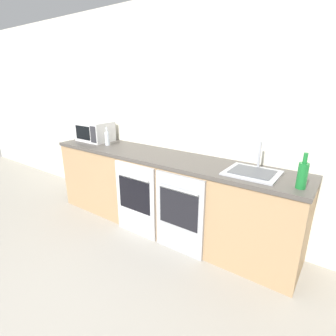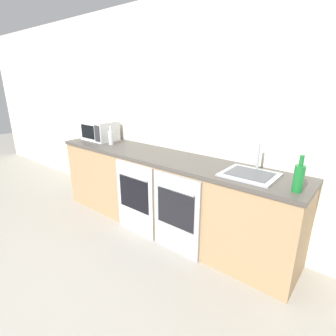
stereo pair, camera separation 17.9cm
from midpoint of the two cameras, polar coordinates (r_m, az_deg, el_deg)
The scene contains 9 objects.
ground_plane at distance 2.53m, azimuth -27.02°, elevation -26.92°, with size 16.00×16.00×0.00m, color gray.
wall_back at distance 3.14m, azimuth 4.56°, elevation 10.73°, with size 10.00×0.06×2.60m.
counter_back at distance 3.12m, azimuth 0.77°, elevation -5.36°, with size 3.11×0.61×0.92m.
oven_left at distance 3.03m, azimuth -5.50°, elevation -6.72°, with size 0.56×0.06×0.86m.
oven_right at distance 2.69m, azimuth 3.73°, elevation -10.15°, with size 0.56×0.06×0.86m.
microwave at distance 3.85m, azimuth -13.34°, elevation 7.97°, with size 0.48×0.34×0.27m.
bottle_green at distance 2.24m, azimuth 28.65°, elevation -1.87°, with size 0.08×0.08×0.29m.
bottle_clear at distance 3.54m, azimuth -10.93°, elevation 6.55°, with size 0.06×0.06×0.24m.
sink at distance 2.48m, azimuth 19.39°, elevation -1.20°, with size 0.47×0.41×0.27m.
Camera 2 is at (1.84, -0.50, 1.73)m, focal length 28.00 mm.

